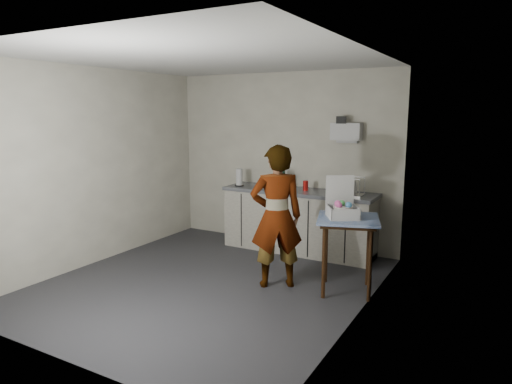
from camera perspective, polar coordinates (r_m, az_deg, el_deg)
The scene contains 15 objects.
ground at distance 5.59m, azimuth -5.86°, elevation -11.27°, with size 4.00×4.00×0.00m, color #2A2A2F.
wall_back at distance 6.96m, azimuth 3.42°, elevation 4.05°, with size 3.60×0.02×2.60m, color #B5B19D.
wall_right at distance 4.47m, azimuth 12.94°, elevation 0.46°, with size 0.02×4.00×2.60m, color #B5B19D.
wall_left at distance 6.45m, azimuth -19.21°, elevation 3.03°, with size 0.02×4.00×2.60m, color #B5B19D.
ceiling at distance 5.24m, azimuth -6.38°, elevation 16.23°, with size 3.60×4.00×0.01m, color silver.
kitchen_counter at distance 6.69m, azimuth 5.34°, elevation -3.83°, with size 2.24×0.62×0.91m.
wall_shelf at distance 6.49m, azimuth 11.21°, elevation 7.40°, with size 0.42×0.18×0.37m.
side_table at distance 5.20m, azimuth 11.42°, elevation -4.34°, with size 0.84×0.84×0.86m.
standing_man at distance 5.25m, azimuth 2.56°, elevation -3.10°, with size 0.61×0.40×1.66m, color #B2A593.
soap_bottle at distance 6.63m, azimuth 3.41°, elevation 1.65°, with size 0.11×0.11×0.30m, color black.
soda_can at distance 6.54m, azimuth 6.21°, elevation 0.79°, with size 0.07×0.07×0.14m, color red.
dark_bottle at distance 6.76m, azimuth 3.33°, elevation 1.67°, with size 0.08×0.08×0.27m, color black.
paper_towel at distance 6.91m, azimuth -2.11°, elevation 1.78°, with size 0.15×0.15×0.26m.
dish_rack at distance 6.27m, azimuth 11.63°, elevation 0.12°, with size 0.36×0.27×0.25m.
bakery_box at distance 5.15m, azimuth 10.73°, elevation -2.04°, with size 0.45×0.45×0.45m.
Camera 1 is at (3.02, -4.24, 2.03)m, focal length 32.00 mm.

